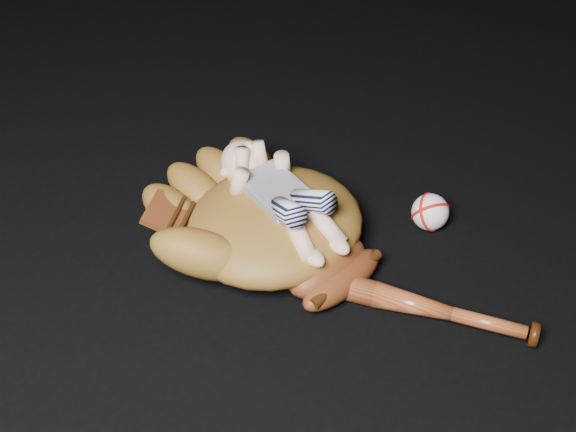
# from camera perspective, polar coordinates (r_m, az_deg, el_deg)

# --- Properties ---
(baseball_glove) EXTENTS (0.51, 0.56, 0.16)m
(baseball_glove) POSITION_cam_1_polar(r_m,az_deg,el_deg) (1.36, -1.10, -0.04)
(baseball_glove) COLOR brown
(baseball_glove) RESTS_ON ground
(newborn_baby) EXTENTS (0.17, 0.35, 0.14)m
(newborn_baby) POSITION_cam_1_polar(r_m,az_deg,el_deg) (1.33, -0.32, 1.57)
(newborn_baby) COLOR beige
(newborn_baby) RESTS_ON baseball_glove
(baseball_bat) EXTENTS (0.32, 0.45, 0.05)m
(baseball_bat) POSITION_cam_1_polar(r_m,az_deg,el_deg) (1.29, 8.13, -6.45)
(baseball_bat) COLOR brown
(baseball_bat) RESTS_ON ground
(baseball) EXTENTS (0.07, 0.07, 0.07)m
(baseball) POSITION_cam_1_polar(r_m,az_deg,el_deg) (1.46, 11.18, 0.31)
(baseball) COLOR white
(baseball) RESTS_ON ground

